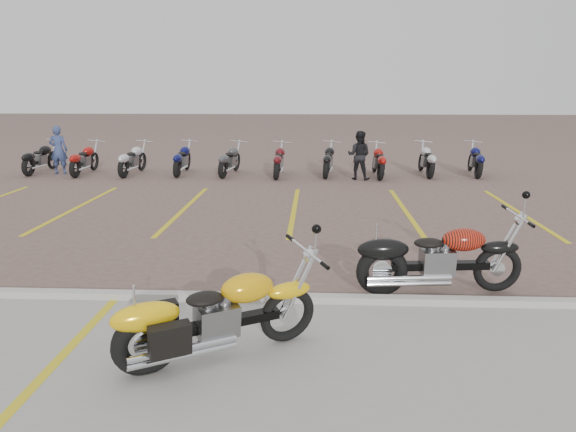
# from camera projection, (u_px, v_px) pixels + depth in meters

# --- Properties ---
(ground) EXTENTS (100.00, 100.00, 0.00)m
(ground) POSITION_uv_depth(u_px,v_px,m) (285.00, 259.00, 9.80)
(ground) COLOR #715751
(ground) RESTS_ON ground
(concrete_apron) EXTENTS (60.00, 5.00, 0.01)m
(concrete_apron) POSITION_uv_depth(u_px,v_px,m) (260.00, 400.00, 5.42)
(concrete_apron) COLOR #9E9B93
(concrete_apron) RESTS_ON ground
(curb) EXTENTS (60.00, 0.18, 0.12)m
(curb) POSITION_uv_depth(u_px,v_px,m) (278.00, 299.00, 7.84)
(curb) COLOR #ADAAA3
(curb) RESTS_ON ground
(parking_stripes) EXTENTS (38.00, 5.50, 0.01)m
(parking_stripes) POSITION_uv_depth(u_px,v_px,m) (294.00, 210.00, 13.69)
(parking_stripes) COLOR gold
(parking_stripes) RESTS_ON ground
(apron_stripe) EXTENTS (0.12, 5.00, 0.00)m
(apron_stripe) POSITION_uv_depth(u_px,v_px,m) (28.00, 393.00, 5.53)
(apron_stripe) COLOR gold
(apron_stripe) RESTS_ON concrete_apron
(yellow_cruiser) EXTENTS (2.11, 1.30, 0.97)m
(yellow_cruiser) POSITION_uv_depth(u_px,v_px,m) (214.00, 318.00, 6.15)
(yellow_cruiser) COLOR black
(yellow_cruiser) RESTS_ON ground
(flame_cruiser) EXTENTS (2.42, 0.45, 1.00)m
(flame_cruiser) POSITION_uv_depth(u_px,v_px,m) (435.00, 261.00, 8.08)
(flame_cruiser) COLOR black
(flame_cruiser) RESTS_ON ground
(person_a) EXTENTS (0.63, 0.44, 1.64)m
(person_a) POSITION_uv_depth(u_px,v_px,m) (58.00, 150.00, 19.07)
(person_a) COLOR navy
(person_a) RESTS_ON ground
(person_b) EXTENTS (0.89, 0.78, 1.56)m
(person_b) POSITION_uv_depth(u_px,v_px,m) (359.00, 155.00, 17.94)
(person_b) COLOR black
(person_b) RESTS_ON ground
(bg_bike_row) EXTENTS (15.64, 2.04, 1.10)m
(bg_bike_row) POSITION_uv_depth(u_px,v_px,m) (254.00, 158.00, 18.95)
(bg_bike_row) COLOR black
(bg_bike_row) RESTS_ON ground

